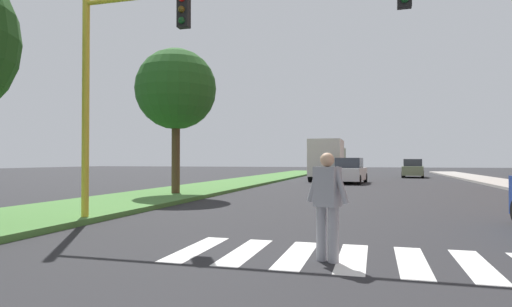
{
  "coord_description": "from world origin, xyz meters",
  "views": [
    {
      "loc": [
        0.36,
        1.28,
        1.57
      ],
      "look_at": [
        -4.98,
        20.42,
        1.88
      ],
      "focal_mm": 30.05,
      "sensor_mm": 36.0,
      "label": 1
    }
  ],
  "objects_px": {
    "sedan_midblock": "(350,172)",
    "truck_box_delivery": "(328,159)",
    "traffic_light_gantry": "(183,42)",
    "pedestrian_performer": "(327,201)",
    "tree_mid": "(176,90)",
    "sedan_distant": "(413,169)"
  },
  "relations": [
    {
      "from": "pedestrian_performer",
      "to": "traffic_light_gantry",
      "type": "bearing_deg",
      "value": 145.46
    },
    {
      "from": "sedan_midblock",
      "to": "truck_box_delivery",
      "type": "height_order",
      "value": "truck_box_delivery"
    },
    {
      "from": "tree_mid",
      "to": "traffic_light_gantry",
      "type": "xyz_separation_m",
      "value": [
        3.99,
        -7.75,
        -0.28
      ]
    },
    {
      "from": "traffic_light_gantry",
      "to": "pedestrian_performer",
      "type": "relative_size",
      "value": 5.37
    },
    {
      "from": "tree_mid",
      "to": "pedestrian_performer",
      "type": "bearing_deg",
      "value": -53.35
    },
    {
      "from": "truck_box_delivery",
      "to": "traffic_light_gantry",
      "type": "bearing_deg",
      "value": -92.05
    },
    {
      "from": "tree_mid",
      "to": "sedan_distant",
      "type": "distance_m",
      "value": 27.55
    },
    {
      "from": "traffic_light_gantry",
      "to": "truck_box_delivery",
      "type": "bearing_deg",
      "value": 87.95
    },
    {
      "from": "sedan_distant",
      "to": "truck_box_delivery",
      "type": "xyz_separation_m",
      "value": [
        -6.84,
        -8.5,
        0.86
      ]
    },
    {
      "from": "truck_box_delivery",
      "to": "sedan_distant",
      "type": "bearing_deg",
      "value": 51.16
    },
    {
      "from": "traffic_light_gantry",
      "to": "truck_box_delivery",
      "type": "relative_size",
      "value": 1.46
    },
    {
      "from": "sedan_distant",
      "to": "tree_mid",
      "type": "bearing_deg",
      "value": -115.37
    },
    {
      "from": "pedestrian_performer",
      "to": "sedan_distant",
      "type": "relative_size",
      "value": 0.39
    },
    {
      "from": "pedestrian_performer",
      "to": "sedan_distant",
      "type": "height_order",
      "value": "pedestrian_performer"
    },
    {
      "from": "sedan_midblock",
      "to": "sedan_distant",
      "type": "distance_m",
      "value": 12.9
    },
    {
      "from": "tree_mid",
      "to": "sedan_midblock",
      "type": "xyz_separation_m",
      "value": [
        6.68,
        12.76,
        -3.85
      ]
    },
    {
      "from": "tree_mid",
      "to": "truck_box_delivery",
      "type": "xyz_separation_m",
      "value": [
        4.85,
        16.15,
        -3.01
      ]
    },
    {
      "from": "tree_mid",
      "to": "truck_box_delivery",
      "type": "relative_size",
      "value": 1.01
    },
    {
      "from": "traffic_light_gantry",
      "to": "truck_box_delivery",
      "type": "xyz_separation_m",
      "value": [
        0.86,
        23.9,
        -2.73
      ]
    },
    {
      "from": "tree_mid",
      "to": "pedestrian_performer",
      "type": "relative_size",
      "value": 3.72
    },
    {
      "from": "sedan_distant",
      "to": "truck_box_delivery",
      "type": "bearing_deg",
      "value": -128.84
    },
    {
      "from": "sedan_distant",
      "to": "truck_box_delivery",
      "type": "distance_m",
      "value": 10.95
    }
  ]
}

